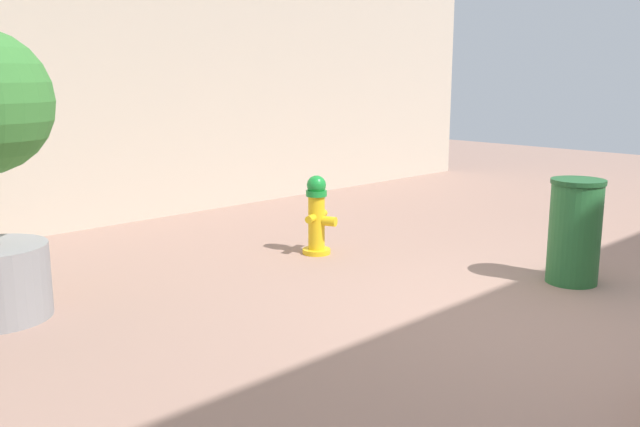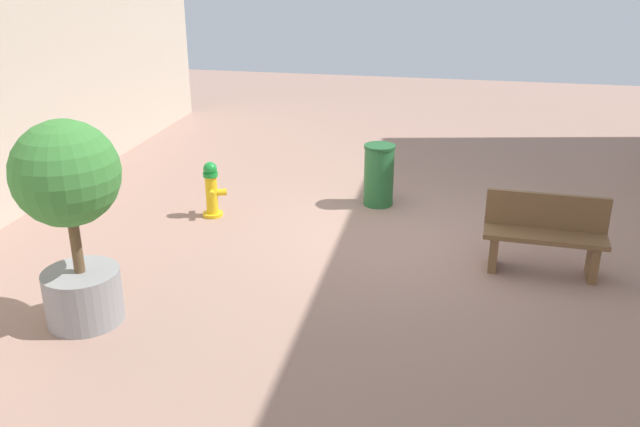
# 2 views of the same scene
# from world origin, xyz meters

# --- Properties ---
(ground_plane) EXTENTS (23.40, 23.40, 0.00)m
(ground_plane) POSITION_xyz_m (0.00, 0.00, 0.00)
(ground_plane) COLOR #9E7A6B
(fire_hydrant) EXTENTS (0.37, 0.39, 0.82)m
(fire_hydrant) POSITION_xyz_m (2.75, -0.19, 0.41)
(fire_hydrant) COLOR gold
(fire_hydrant) RESTS_ON ground_plane
(trash_bin) EXTENTS (0.47, 0.47, 0.93)m
(trash_bin) POSITION_xyz_m (0.44, -1.14, 0.47)
(trash_bin) COLOR #266633
(trash_bin) RESTS_ON ground_plane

